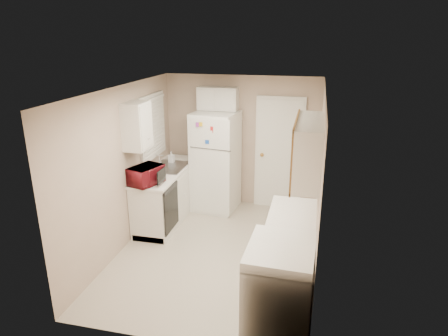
# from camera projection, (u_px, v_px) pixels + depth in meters

# --- Properties ---
(floor) EXTENTS (3.80, 3.80, 0.00)m
(floor) POSITION_uv_depth(u_px,v_px,m) (216.00, 251.00, 5.96)
(floor) COLOR beige
(floor) RESTS_ON ground
(ceiling) EXTENTS (3.80, 3.80, 0.00)m
(ceiling) POSITION_uv_depth(u_px,v_px,m) (215.00, 89.00, 5.19)
(ceiling) COLOR white
(ceiling) RESTS_ON floor
(wall_left) EXTENTS (3.80, 3.80, 0.00)m
(wall_left) POSITION_uv_depth(u_px,v_px,m) (124.00, 168.00, 5.87)
(wall_left) COLOR #B9A28E
(wall_left) RESTS_ON floor
(wall_right) EXTENTS (3.80, 3.80, 0.00)m
(wall_right) POSITION_uv_depth(u_px,v_px,m) (318.00, 184.00, 5.27)
(wall_right) COLOR #B9A28E
(wall_right) RESTS_ON floor
(wall_back) EXTENTS (2.80, 2.80, 0.00)m
(wall_back) POSITION_uv_depth(u_px,v_px,m) (241.00, 142.00, 7.32)
(wall_back) COLOR #B9A28E
(wall_back) RESTS_ON floor
(wall_front) EXTENTS (2.80, 2.80, 0.00)m
(wall_front) POSITION_uv_depth(u_px,v_px,m) (167.00, 241.00, 3.82)
(wall_front) COLOR #B9A28E
(wall_front) RESTS_ON floor
(left_counter) EXTENTS (0.60, 1.80, 0.90)m
(left_counter) POSITION_uv_depth(u_px,v_px,m) (167.00, 194.00, 6.88)
(left_counter) COLOR silver
(left_counter) RESTS_ON floor
(dishwasher) EXTENTS (0.03, 0.58, 0.72)m
(dishwasher) POSITION_uv_depth(u_px,v_px,m) (171.00, 208.00, 6.25)
(dishwasher) COLOR black
(dishwasher) RESTS_ON floor
(sink) EXTENTS (0.54, 0.74, 0.16)m
(sink) POSITION_uv_depth(u_px,v_px,m) (169.00, 169.00, 6.89)
(sink) COLOR gray
(sink) RESTS_ON left_counter
(microwave) EXTENTS (0.57, 0.43, 0.34)m
(microwave) POSITION_uv_depth(u_px,v_px,m) (146.00, 175.00, 6.06)
(microwave) COLOR maroon
(microwave) RESTS_ON left_counter
(soap_bottle) EXTENTS (0.10, 0.10, 0.20)m
(soap_bottle) POSITION_uv_depth(u_px,v_px,m) (171.00, 157.00, 7.09)
(soap_bottle) COLOR white
(soap_bottle) RESTS_ON left_counter
(window_blinds) EXTENTS (0.10, 0.98, 1.08)m
(window_blinds) POSITION_uv_depth(u_px,v_px,m) (153.00, 127.00, 6.70)
(window_blinds) COLOR silver
(window_blinds) RESTS_ON wall_left
(upper_cabinet_left) EXTENTS (0.30, 0.45, 0.70)m
(upper_cabinet_left) POSITION_uv_depth(u_px,v_px,m) (137.00, 126.00, 5.85)
(upper_cabinet_left) COLOR silver
(upper_cabinet_left) RESTS_ON wall_left
(refrigerator) EXTENTS (0.83, 0.81, 1.79)m
(refrigerator) POSITION_uv_depth(u_px,v_px,m) (216.00, 162.00, 7.17)
(refrigerator) COLOR white
(refrigerator) RESTS_ON floor
(cabinet_over_fridge) EXTENTS (0.70, 0.30, 0.40)m
(cabinet_over_fridge) POSITION_uv_depth(u_px,v_px,m) (218.00, 98.00, 7.01)
(cabinet_over_fridge) COLOR silver
(cabinet_over_fridge) RESTS_ON wall_back
(interior_door) EXTENTS (0.86, 0.06, 2.08)m
(interior_door) POSITION_uv_depth(u_px,v_px,m) (279.00, 154.00, 7.19)
(interior_door) COLOR white
(interior_door) RESTS_ON floor
(right_counter) EXTENTS (0.60, 2.00, 0.90)m
(right_counter) POSITION_uv_depth(u_px,v_px,m) (288.00, 263.00, 4.84)
(right_counter) COLOR silver
(right_counter) RESTS_ON floor
(stove) EXTENTS (0.72, 0.87, 1.03)m
(stove) POSITION_uv_depth(u_px,v_px,m) (279.00, 288.00, 4.25)
(stove) COLOR white
(stove) RESTS_ON floor
(upper_cabinet_right) EXTENTS (0.30, 1.20, 0.70)m
(upper_cabinet_right) POSITION_uv_depth(u_px,v_px,m) (309.00, 150.00, 4.65)
(upper_cabinet_right) COLOR silver
(upper_cabinet_right) RESTS_ON wall_right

